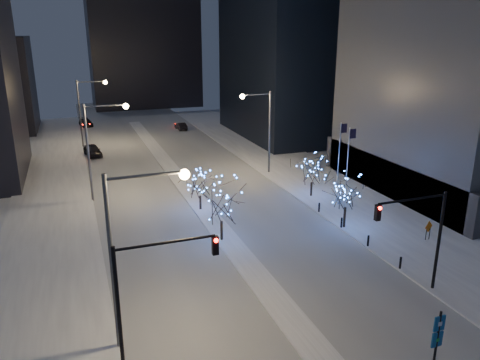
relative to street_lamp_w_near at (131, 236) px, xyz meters
name	(u,v)px	position (x,y,z in m)	size (l,w,h in m)	color
ground	(299,330)	(8.94, -2.00, -6.50)	(160.00, 160.00, 0.00)	white
road	(172,171)	(8.94, 33.00, -6.49)	(20.00, 130.00, 0.02)	silver
median	(181,182)	(8.94, 28.00, -6.42)	(2.00, 80.00, 0.15)	white
east_sidewalk	(340,194)	(23.94, 18.00, -6.42)	(10.00, 90.00, 0.15)	white
west_sidewalk	(50,231)	(-5.06, 18.00, -6.42)	(8.00, 90.00, 0.15)	white
horizon_block	(141,12)	(14.94, 90.00, 14.50)	(24.00, 14.00, 42.00)	black
street_lamp_w_near	(131,236)	(0.00, 0.00, 0.00)	(4.40, 0.56, 10.00)	#595E66
street_lamp_w_mid	(98,138)	(0.00, 25.00, 0.00)	(4.40, 0.56, 10.00)	#595E66
street_lamp_w_far	(86,104)	(0.00, 50.00, 0.00)	(4.40, 0.56, 10.00)	#595E66
street_lamp_east	(263,122)	(19.02, 28.00, -0.05)	(3.90, 0.56, 10.00)	#595E66
traffic_signal_west	(149,283)	(0.50, -2.00, -1.74)	(5.26, 0.43, 7.00)	black
traffic_signal_east	(422,228)	(17.88, -1.00, -1.74)	(5.26, 0.43, 7.00)	black
flagpoles	(344,159)	(22.30, 15.25, -1.70)	(1.35, 2.60, 8.00)	silver
bollards	(354,231)	(19.14, 8.00, -5.90)	(0.16, 12.16, 0.90)	black
car_near	(93,150)	(0.02, 44.07, -5.69)	(1.90, 4.73, 1.61)	black
car_mid	(181,126)	(15.88, 58.17, -5.86)	(1.35, 3.88, 1.28)	black
car_far	(86,123)	(0.09, 67.44, -5.82)	(1.90, 4.68, 1.36)	black
holiday_tree_median_near	(221,202)	(8.44, 11.19, -3.06)	(5.25, 5.25, 5.28)	black
holiday_tree_median_far	(200,184)	(8.65, 18.60, -3.76)	(4.34, 4.34, 4.08)	black
holiday_tree_plaza_near	(346,192)	(19.44, 10.04, -3.09)	(4.55, 4.55, 4.98)	black
holiday_tree_plaza_far	(312,170)	(20.65, 18.40, -3.51)	(4.18, 4.18, 4.49)	black
wayfinding_sign	(438,336)	(13.70, -7.52, -4.29)	(0.64, 0.12, 3.60)	black
construction_sign	(428,228)	(24.47, 5.33, -5.34)	(0.98, 0.34, 1.67)	black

